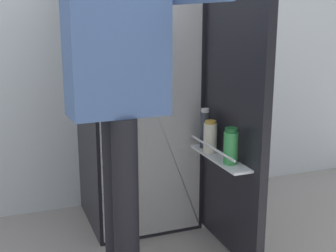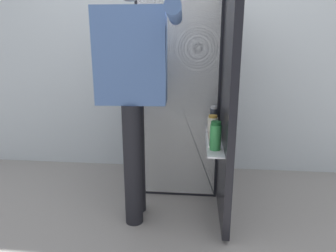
% 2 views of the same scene
% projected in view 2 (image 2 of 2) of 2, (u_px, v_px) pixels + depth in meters
% --- Properties ---
extents(ground_plane, '(6.02, 6.02, 0.00)m').
position_uv_depth(ground_plane, '(175.00, 211.00, 2.16)').
color(ground_plane, gray).
extents(kitchen_wall, '(4.40, 0.10, 2.59)m').
position_uv_depth(kitchen_wall, '(183.00, 34.00, 2.69)').
color(kitchen_wall, silver).
rests_on(kitchen_wall, ground_plane).
extents(refrigerator, '(0.67, 1.21, 1.62)m').
position_uv_depth(refrigerator, '(183.00, 92.00, 2.43)').
color(refrigerator, black).
rests_on(refrigerator, ground_plane).
extents(person, '(0.56, 0.74, 1.65)m').
position_uv_depth(person, '(134.00, 77.00, 1.85)').
color(person, black).
rests_on(person, ground_plane).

